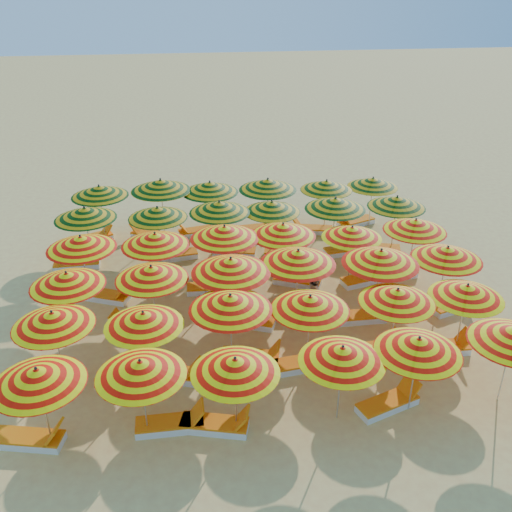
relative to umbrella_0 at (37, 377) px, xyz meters
name	(u,v)px	position (x,y,z in m)	size (l,w,h in m)	color
ground	(258,304)	(5.82, 5.68, -2.06)	(120.00, 120.00, 0.00)	#E7C566
umbrella_0	(37,377)	(0.00, 0.00, 0.00)	(2.87, 2.87, 2.34)	silver
umbrella_1	(140,368)	(2.32, 0.04, -0.03)	(2.65, 2.65, 2.31)	silver
umbrella_2	(235,366)	(4.53, -0.13, -0.04)	(2.17, 2.17, 2.29)	silver
umbrella_3	(342,354)	(7.15, -0.02, -0.03)	(2.33, 2.33, 2.30)	silver
umbrella_4	(418,345)	(9.10, 0.05, 0.00)	(2.58, 2.58, 2.34)	silver
umbrella_6	(53,319)	(-0.10, 2.38, 0.00)	(2.85, 2.85, 2.34)	silver
umbrella_7	(144,319)	(2.29, 2.15, -0.05)	(2.82, 2.82, 2.27)	silver
umbrella_8	(230,303)	(4.64, 2.42, 0.12)	(2.78, 2.78, 2.47)	silver
umbrella_9	(310,303)	(6.84, 2.27, 0.03)	(2.49, 2.49, 2.37)	silver
umbrella_10	(397,296)	(9.39, 2.38, -0.01)	(2.78, 2.78, 2.33)	silver
umbrella_11	(467,292)	(11.48, 2.41, -0.03)	(2.81, 2.81, 2.30)	silver
umbrella_12	(67,279)	(-0.06, 4.44, 0.04)	(2.28, 2.28, 2.38)	silver
umbrella_13	(151,273)	(2.42, 4.51, 0.04)	(2.56, 2.56, 2.39)	silver
umbrella_14	(231,266)	(4.82, 4.33, 0.23)	(3.17, 3.17, 2.60)	silver
umbrella_15	(298,257)	(6.96, 4.69, 0.19)	(3.16, 3.16, 2.56)	silver
umbrella_16	(381,257)	(9.53, 4.35, 0.21)	(2.98, 2.98, 2.58)	silver
umbrella_17	(447,253)	(11.81, 4.55, 0.09)	(2.43, 2.43, 2.43)	silver
umbrella_18	(81,243)	(0.02, 6.76, 0.12)	(2.72, 2.72, 2.47)	silver
umbrella_19	(155,240)	(2.46, 6.72, 0.10)	(2.98, 2.98, 2.45)	silver
umbrella_20	(225,232)	(4.82, 6.86, 0.17)	(2.90, 2.90, 2.52)	silver
umbrella_21	(283,230)	(6.87, 6.94, 0.10)	(2.46, 2.46, 2.45)	silver
umbrella_22	(352,232)	(9.31, 6.80, -0.06)	(2.36, 2.36, 2.26)	silver
umbrella_23	(415,225)	(11.63, 6.83, 0.06)	(2.68, 2.68, 2.41)	silver
umbrella_24	(85,213)	(-0.20, 9.32, 0.10)	(2.78, 2.78, 2.44)	silver
umbrella_25	(158,213)	(2.47, 9.20, 0.03)	(2.65, 2.65, 2.37)	silver
umbrella_26	(219,207)	(4.80, 9.24, 0.11)	(2.80, 2.80, 2.47)	silver
umbrella_27	(272,207)	(6.83, 9.29, 0.01)	(2.86, 2.86, 2.34)	silver
umbrella_28	(335,204)	(9.25, 8.98, 0.14)	(3.09, 3.09, 2.50)	silver
umbrella_29	(397,202)	(11.72, 9.02, 0.07)	(2.30, 2.30, 2.41)	silver
umbrella_30	(99,191)	(0.07, 11.57, 0.10)	(2.90, 2.90, 2.46)	silver
umbrella_31	(161,185)	(2.55, 11.53, 0.26)	(2.98, 2.98, 2.63)	silver
umbrella_32	(210,187)	(4.55, 11.37, 0.14)	(2.58, 2.58, 2.49)	silver
umbrella_33	(268,185)	(6.95, 11.25, 0.19)	(2.99, 2.99, 2.55)	silver
umbrella_34	(326,185)	(9.47, 11.33, 0.01)	(2.34, 2.34, 2.34)	silver
umbrella_35	(373,182)	(11.55, 11.51, -0.02)	(2.68, 2.68, 2.31)	silver
lounger_0	(30,439)	(-0.50, 0.03, -1.90)	(1.82, 0.95, 0.69)	white
lounger_1	(172,424)	(2.92, 0.11, -1.90)	(1.74, 0.61, 0.69)	white
lounger_2	(216,425)	(4.03, -0.05, -1.90)	(1.82, 1.00, 0.69)	white
lounger_3	(389,403)	(8.60, 0.18, -1.90)	(1.83, 1.14, 0.69)	white
lounger_4	(45,379)	(-0.60, 2.30, -1.90)	(1.79, 0.77, 0.69)	white
lounger_5	(171,374)	(2.88, 2.10, -1.90)	(1.83, 1.08, 0.69)	white
lounger_6	(252,357)	(5.24, 2.57, -1.90)	(1.82, 1.00, 0.69)	white
lounger_7	(292,365)	(6.34, 2.05, -1.90)	(1.80, 0.82, 0.69)	white
lounger_8	(373,350)	(8.89, 2.47, -1.90)	(1.80, 0.85, 0.69)	white
lounger_9	(442,348)	(10.98, 2.30, -1.90)	(1.74, 0.59, 0.69)	white
lounger_10	(138,329)	(1.82, 4.43, -1.90)	(1.83, 1.11, 0.69)	white
lounger_11	(247,320)	(5.32, 4.50, -1.90)	(1.82, 1.19, 0.69)	white
lounger_12	(280,312)	(6.46, 4.82, -1.90)	(1.79, 0.77, 0.69)	white
lounger_13	(358,317)	(8.93, 4.25, -1.90)	(1.74, 0.60, 0.69)	white
lounger_14	(455,305)	(12.41, 4.54, -1.90)	(1.83, 1.10, 0.69)	white
lounger_15	(106,296)	(0.62, 6.61, -1.90)	(1.82, 1.20, 0.69)	white
lounger_16	(212,288)	(4.32, 6.69, -1.90)	(1.75, 0.65, 0.69)	white
lounger_17	(299,281)	(7.46, 6.80, -1.90)	(1.82, 1.25, 0.69)	white
lounger_18	(365,279)	(9.91, 6.64, -1.90)	(1.82, 1.01, 0.69)	white
lounger_19	(393,274)	(11.03, 6.86, -1.90)	(1.79, 0.81, 0.69)	white
lounger_20	(76,264)	(-0.80, 9.13, -1.90)	(1.76, 0.67, 0.69)	white
lounger_21	(174,255)	(2.97, 9.41, -1.90)	(1.80, 0.85, 0.69)	white
lounger_22	(233,251)	(5.30, 9.46, -1.90)	(1.82, 0.94, 0.69)	white
lounger_23	(287,253)	(7.43, 9.07, -1.90)	(1.81, 0.89, 0.69)	white
lounger_24	(346,250)	(9.85, 9.01, -1.90)	(1.80, 0.85, 0.69)	white
lounger_25	(377,248)	(11.13, 9.00, -1.90)	(1.83, 1.04, 0.69)	white
lounger_26	(93,238)	(-0.44, 11.42, -1.90)	(1.82, 1.21, 0.69)	white
lounger_27	(150,235)	(1.96, 11.44, -1.90)	(1.82, 1.24, 0.69)	white
lounger_28	(198,231)	(3.96, 11.54, -1.90)	(1.82, 0.94, 0.69)	white
lounger_29	(255,229)	(6.45, 11.48, -1.90)	(1.78, 0.75, 0.69)	white
lounger_30	(312,229)	(8.87, 11.13, -1.90)	(1.82, 0.95, 0.69)	white
lounger_31	(355,222)	(10.95, 11.63, -1.90)	(1.82, 1.17, 0.69)	white
beachgoer_a	(316,274)	(7.94, 6.15, -1.28)	(0.57, 0.37, 1.55)	tan
beachgoer_b	(316,292)	(7.72, 5.11, -1.37)	(0.67, 0.52, 1.38)	tan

